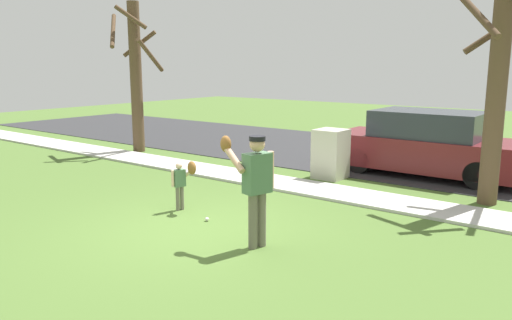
{
  "coord_description": "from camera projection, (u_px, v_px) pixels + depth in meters",
  "views": [
    {
      "loc": [
        5.82,
        -5.85,
        2.79
      ],
      "look_at": [
        0.16,
        1.53,
        1.0
      ],
      "focal_mm": 34.96,
      "sensor_mm": 36.0,
      "label": 1
    }
  ],
  "objects": [
    {
      "name": "ground_plane",
      "position": [
        303.0,
        189.0,
        11.29
      ],
      "size": [
        48.0,
        48.0,
        0.0
      ],
      "primitive_type": "plane",
      "color": "#4C6B2D"
    },
    {
      "name": "sidewalk_strip",
      "position": [
        305.0,
        187.0,
        11.36
      ],
      "size": [
        36.0,
        1.2,
        0.06
      ],
      "primitive_type": "cube",
      "color": "beige",
      "rests_on": "ground"
    },
    {
      "name": "road_surface",
      "position": [
        392.0,
        157.0,
        15.26
      ],
      "size": [
        36.0,
        6.8,
        0.02
      ],
      "primitive_type": "cube",
      "color": "#2D2D30",
      "rests_on": "ground"
    },
    {
      "name": "person_adult",
      "position": [
        255.0,
        178.0,
        7.55
      ],
      "size": [
        0.81,
        0.6,
        1.74
      ],
      "rotation": [
        0.0,
        0.0,
        2.87
      ],
      "color": "#6B6656",
      "rests_on": "ground"
    },
    {
      "name": "person_child",
      "position": [
        183.0,
        178.0,
        9.54
      ],
      "size": [
        0.5,
        0.33,
        0.99
      ],
      "rotation": [
        0.0,
        0.0,
        6.01
      ],
      "color": "#6B6656",
      "rests_on": "ground"
    },
    {
      "name": "baseball",
      "position": [
        207.0,
        219.0,
        9.0
      ],
      "size": [
        0.07,
        0.07,
        0.07
      ],
      "primitive_type": "sphere",
      "color": "white",
      "rests_on": "ground"
    },
    {
      "name": "utility_cabinet",
      "position": [
        331.0,
        154.0,
        12.32
      ],
      "size": [
        0.71,
        0.73,
        1.22
      ],
      "primitive_type": "cube",
      "color": "beige",
      "rests_on": "ground"
    },
    {
      "name": "street_tree_near",
      "position": [
        498.0,
        80.0,
        9.68
      ],
      "size": [
        1.84,
        1.88,
        4.66
      ],
      "color": "brown",
      "rests_on": "ground"
    },
    {
      "name": "street_tree_far",
      "position": [
        136.0,
        73.0,
        15.77
      ],
      "size": [
        1.84,
        1.88,
        4.71
      ],
      "color": "brown",
      "rests_on": "ground"
    },
    {
      "name": "parked_suv_maroon",
      "position": [
        427.0,
        145.0,
        12.6
      ],
      "size": [
        4.7,
        1.9,
        1.63
      ],
      "rotation": [
        0.0,
        0.0,
        3.14
      ],
      "color": "maroon",
      "rests_on": "road_surface"
    }
  ]
}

